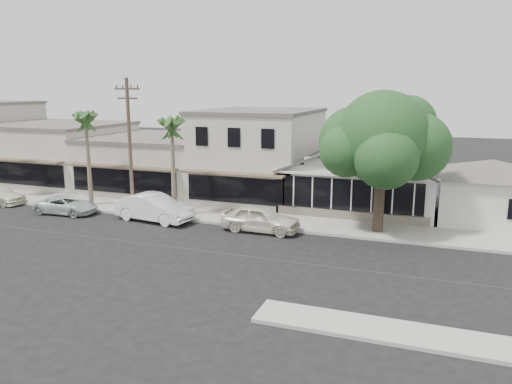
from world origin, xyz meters
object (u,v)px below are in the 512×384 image
at_px(car_0, 261,218).
at_px(car_1, 154,208).
at_px(utility_pole, 130,144).
at_px(car_2, 66,205).
at_px(shade_tree, 381,140).

bearing_deg(car_0, car_1, 91.49).
height_order(utility_pole, car_1, utility_pole).
distance_m(car_2, shade_tree, 21.05).
distance_m(utility_pole, car_0, 10.20).
height_order(car_2, shade_tree, shade_tree).
relative_size(car_1, shade_tree, 0.63).
bearing_deg(car_0, utility_pole, 86.07).
height_order(utility_pole, shade_tree, utility_pole).
bearing_deg(utility_pole, car_1, -21.59).
bearing_deg(utility_pole, car_2, -163.79).
distance_m(car_0, car_2, 13.80).
bearing_deg(car_0, car_2, 92.89).
distance_m(car_1, car_2, 6.61).
xyz_separation_m(car_1, shade_tree, (13.70, 2.35, 4.59)).
bearing_deg(car_2, car_1, -90.16).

